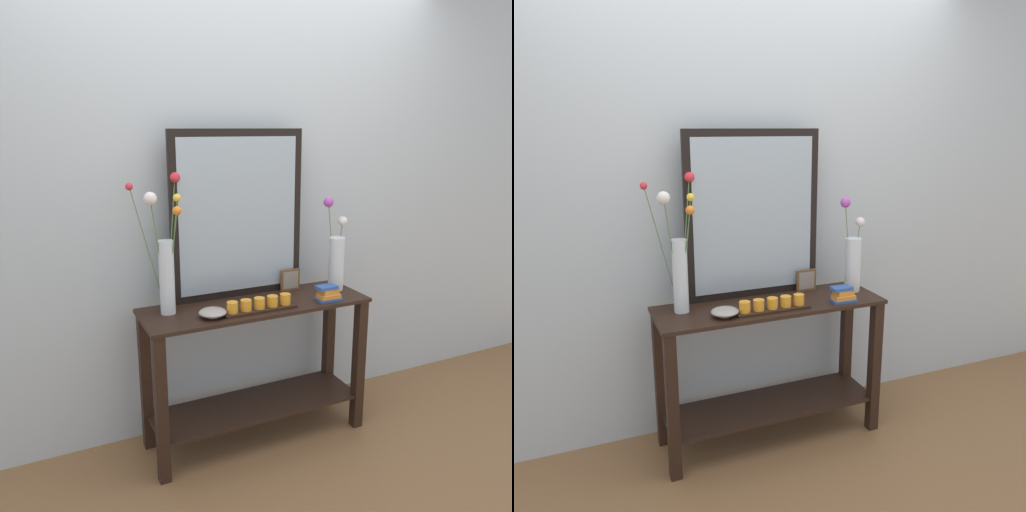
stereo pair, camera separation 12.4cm
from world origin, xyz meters
TOP-DOWN VIEW (x-y plane):
  - ground_plane at (0.00, 0.00)m, footprint 7.00×6.00m
  - wall_back at (0.00, 0.31)m, footprint 6.40×0.08m
  - console_table at (0.00, 0.00)m, footprint 1.21×0.39m
  - mirror_leaning at (-0.03, 0.16)m, footprint 0.75×0.03m
  - tall_vase_left at (-0.46, 0.06)m, footprint 0.27×0.19m
  - vase_right at (0.52, 0.03)m, footprint 0.15×0.13m
  - candle_tray at (-0.03, -0.10)m, footprint 0.39×0.09m
  - picture_frame_small at (0.27, 0.12)m, footprint 0.12×0.01m
  - decorative_bowl at (-0.28, -0.09)m, footprint 0.14×0.14m
  - book_stack at (0.37, -0.12)m, footprint 0.13×0.09m

SIDE VIEW (x-z plane):
  - ground_plane at x=0.00m, z-range -0.02..0.00m
  - console_table at x=0.00m, z-range 0.08..0.86m
  - decorative_bowl at x=-0.28m, z-range 0.79..0.83m
  - candle_tray at x=-0.03m, z-range 0.78..0.85m
  - book_stack at x=0.37m, z-range 0.78..0.86m
  - picture_frame_small at x=0.27m, z-range 0.79..0.91m
  - vase_right at x=0.52m, z-range 0.71..1.24m
  - tall_vase_left at x=-0.46m, z-range 0.72..1.40m
  - mirror_leaning at x=-0.03m, z-range 0.79..1.68m
  - wall_back at x=0.00m, z-range 0.00..2.70m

